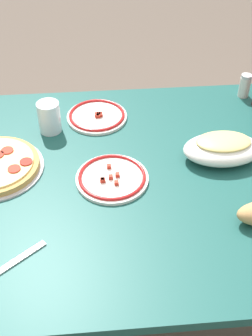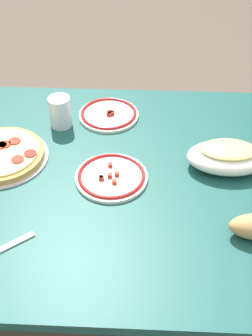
# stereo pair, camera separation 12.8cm
# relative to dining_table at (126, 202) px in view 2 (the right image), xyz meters

# --- Properties ---
(ground_plane) EXTENTS (8.00, 8.00, 0.00)m
(ground_plane) POSITION_rel_dining_table_xyz_m (0.00, 0.00, -0.64)
(ground_plane) COLOR brown
(ground_plane) RESTS_ON ground
(dining_table) EXTENTS (1.40, 0.97, 0.75)m
(dining_table) POSITION_rel_dining_table_xyz_m (0.00, 0.00, 0.00)
(dining_table) COLOR #194C47
(dining_table) RESTS_ON ground
(pepperoni_pizza) EXTENTS (0.29, 0.29, 0.03)m
(pepperoni_pizza) POSITION_rel_dining_table_xyz_m (0.39, -0.06, 0.13)
(pepperoni_pizza) COLOR #B7B7BC
(pepperoni_pizza) RESTS_ON dining_table
(baked_pasta_dish) EXTENTS (0.24, 0.15, 0.08)m
(baked_pasta_dish) POSITION_rel_dining_table_xyz_m (-0.30, -0.06, 0.15)
(baked_pasta_dish) COLOR white
(baked_pasta_dish) RESTS_ON dining_table
(water_glass) EXTENTS (0.07, 0.07, 0.11)m
(water_glass) POSITION_rel_dining_table_xyz_m (0.23, -0.25, 0.16)
(water_glass) COLOR silver
(water_glass) RESTS_ON dining_table
(side_plate_near) EXTENTS (0.21, 0.21, 0.02)m
(side_plate_near) POSITION_rel_dining_table_xyz_m (0.07, -0.31, 0.12)
(side_plate_near) COLOR white
(side_plate_near) RESTS_ON dining_table
(side_plate_far) EXTENTS (0.21, 0.21, 0.02)m
(side_plate_far) POSITION_rel_dining_table_xyz_m (0.04, 0.01, 0.12)
(side_plate_far) COLOR white
(side_plate_far) RESTS_ON dining_table
(fork_left) EXTENTS (0.14, 0.12, 0.00)m
(fork_left) POSITION_rel_dining_table_xyz_m (0.29, 0.29, 0.11)
(fork_left) COLOR #B7B7BC
(fork_left) RESTS_ON dining_table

